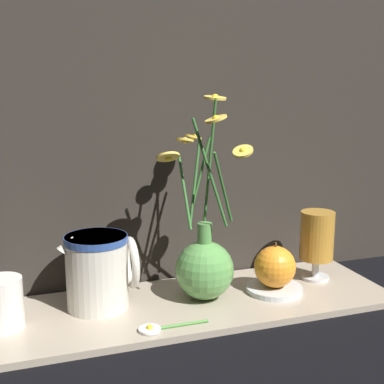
{
  "coord_description": "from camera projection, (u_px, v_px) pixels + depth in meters",
  "views": [
    {
      "loc": [
        -0.29,
        -0.86,
        0.4
      ],
      "look_at": [
        0.01,
        0.0,
        0.22
      ],
      "focal_mm": 50.0,
      "sensor_mm": 36.0,
      "label": 1
    }
  ],
  "objects": [
    {
      "name": "saucer_plate",
      "position": [
        274.0,
        289.0,
        1.02
      ],
      "size": [
        0.11,
        0.11,
        0.01
      ],
      "color": "silver",
      "rests_on": "shelf"
    },
    {
      "name": "ground_plane",
      "position": [
        186.0,
        308.0,
        0.97
      ],
      "size": [
        6.0,
        6.0,
        0.0
      ],
      "primitive_type": "plane",
      "color": "black"
    },
    {
      "name": "vase_with_flowers",
      "position": [
        204.0,
        263.0,
        0.97
      ],
      "size": [
        0.16,
        0.14,
        0.37
      ],
      "color": "#59994C",
      "rests_on": "shelf"
    },
    {
      "name": "backdrop_wall",
      "position": [
        162.0,
        1.0,
        0.98
      ],
      "size": [
        1.27,
        0.02,
        1.1
      ],
      "color": "#2D2823",
      "rests_on": "ground_plane"
    },
    {
      "name": "tea_glass",
      "position": [
        317.0,
        238.0,
        1.06
      ],
      "size": [
        0.07,
        0.07,
        0.14
      ],
      "color": "silver",
      "rests_on": "shelf"
    },
    {
      "name": "ceramic_pitcher",
      "position": [
        99.0,
        268.0,
        0.93
      ],
      "size": [
        0.13,
        0.11,
        0.14
      ],
      "color": "beige",
      "rests_on": "shelf"
    },
    {
      "name": "yellow_mug",
      "position": [
        0.0,
        305.0,
        0.85
      ],
      "size": [
        0.08,
        0.07,
        0.08
      ],
      "color": "silver",
      "rests_on": "shelf"
    },
    {
      "name": "loose_daisy",
      "position": [
        158.0,
        328.0,
        0.86
      ],
      "size": [
        0.12,
        0.04,
        0.01
      ],
      "color": "#4C8E3D",
      "rests_on": "shelf"
    },
    {
      "name": "orange_fruit",
      "position": [
        275.0,
        267.0,
        1.01
      ],
      "size": [
        0.08,
        0.08,
        0.09
      ],
      "color": "orange",
      "rests_on": "saucer_plate"
    },
    {
      "name": "shelf",
      "position": [
        186.0,
        305.0,
        0.97
      ],
      "size": [
        0.77,
        0.24,
        0.01
      ],
      "color": "tan",
      "rests_on": "ground_plane"
    }
  ]
}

